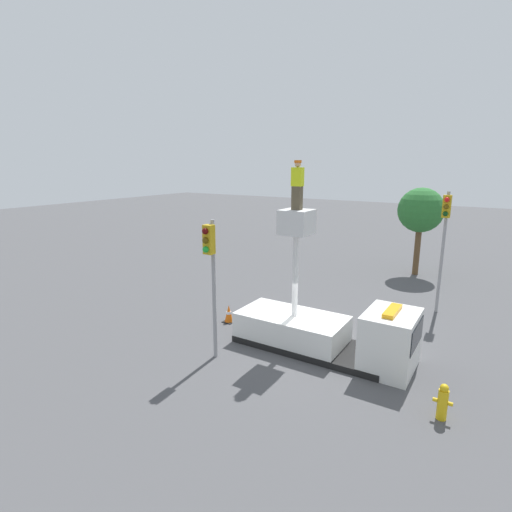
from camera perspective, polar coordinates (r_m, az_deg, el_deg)
The scene contains 8 objects.
ground_plane at distance 15.79m, azimuth 7.81°, elevation -12.93°, with size 120.00×120.00×0.00m, color #4C4C4F.
bucket_truck at distance 15.24m, azimuth 9.74°, elevation -10.32°, with size 6.65×2.23×5.26m.
worker at distance 14.53m, azimuth 5.93°, elevation 10.04°, with size 0.40×0.26×1.75m.
traffic_light_pole at distance 13.78m, azimuth -6.48°, elevation -0.94°, with size 0.34×0.57×5.04m.
traffic_light_across at distance 19.94m, azimuth 25.33°, elevation 3.52°, with size 0.34×0.57×5.68m.
fire_hydrant at distance 12.72m, azimuth 25.12°, elevation -18.37°, with size 0.51×0.27×1.06m.
traffic_cone_rear at distance 17.92m, azimuth -3.90°, elevation -8.25°, with size 0.48×0.48×0.79m.
tree_left_bg at distance 26.63m, azimuth 22.47°, elevation 5.98°, with size 2.74×2.74×5.46m.
Camera 1 is at (5.71, -13.00, 6.91)m, focal length 28.00 mm.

